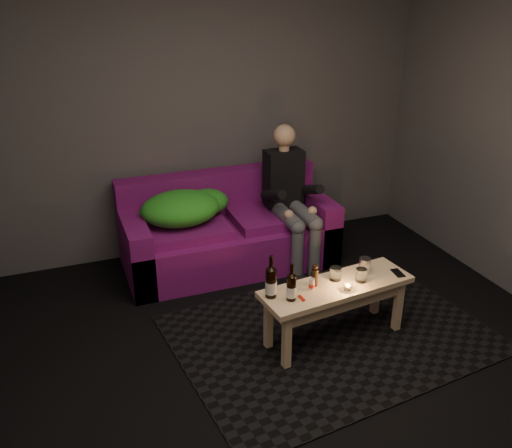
{
  "coord_description": "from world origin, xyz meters",
  "views": [
    {
      "loc": [
        -1.32,
        -2.37,
        2.33
      ],
      "look_at": [
        0.07,
        1.25,
        0.6
      ],
      "focal_mm": 38.0,
      "sensor_mm": 36.0,
      "label": 1
    }
  ],
  "objects_px": {
    "beer_bottle_b": "(291,287)",
    "sofa": "(227,233)",
    "person": "(290,195)",
    "beer_bottle_a": "(271,282)",
    "coffee_table": "(336,294)",
    "steel_cup": "(365,265)"
  },
  "relations": [
    {
      "from": "beer_bottle_b",
      "to": "sofa",
      "type": "bearing_deg",
      "value": 88.53
    },
    {
      "from": "sofa",
      "to": "person",
      "type": "distance_m",
      "value": 0.66
    },
    {
      "from": "beer_bottle_a",
      "to": "beer_bottle_b",
      "type": "xyz_separation_m",
      "value": [
        0.11,
        -0.08,
        -0.01
      ]
    },
    {
      "from": "person",
      "to": "beer_bottle_b",
      "type": "bearing_deg",
      "value": -113.8
    },
    {
      "from": "sofa",
      "to": "coffee_table",
      "type": "distance_m",
      "value": 1.42
    },
    {
      "from": "person",
      "to": "beer_bottle_a",
      "type": "height_order",
      "value": "person"
    },
    {
      "from": "person",
      "to": "coffee_table",
      "type": "xyz_separation_m",
      "value": [
        -0.2,
        -1.23,
        -0.27
      ]
    },
    {
      "from": "sofa",
      "to": "beer_bottle_a",
      "type": "bearing_deg",
      "value": -96.07
    },
    {
      "from": "person",
      "to": "beer_bottle_b",
      "type": "relative_size",
      "value": 4.7
    },
    {
      "from": "person",
      "to": "steel_cup",
      "type": "bearing_deg",
      "value": -86.81
    },
    {
      "from": "sofa",
      "to": "person",
      "type": "bearing_deg",
      "value": -15.53
    },
    {
      "from": "beer_bottle_a",
      "to": "beer_bottle_b",
      "type": "relative_size",
      "value": 1.15
    },
    {
      "from": "person",
      "to": "beer_bottle_a",
      "type": "distance_m",
      "value": 1.4
    },
    {
      "from": "steel_cup",
      "to": "sofa",
      "type": "bearing_deg",
      "value": 114.74
    },
    {
      "from": "beer_bottle_a",
      "to": "steel_cup",
      "type": "distance_m",
      "value": 0.75
    },
    {
      "from": "beer_bottle_b",
      "to": "steel_cup",
      "type": "xyz_separation_m",
      "value": [
        0.64,
        0.15,
        -0.04
      ]
    },
    {
      "from": "person",
      "to": "coffee_table",
      "type": "bearing_deg",
      "value": -99.13
    },
    {
      "from": "sofa",
      "to": "steel_cup",
      "type": "distance_m",
      "value": 1.45
    },
    {
      "from": "coffee_table",
      "to": "steel_cup",
      "type": "height_order",
      "value": "steel_cup"
    },
    {
      "from": "coffee_table",
      "to": "steel_cup",
      "type": "xyz_separation_m",
      "value": [
        0.26,
        0.08,
        0.14
      ]
    },
    {
      "from": "person",
      "to": "coffee_table",
      "type": "distance_m",
      "value": 1.28
    },
    {
      "from": "person",
      "to": "sofa",
      "type": "bearing_deg",
      "value": 164.47
    }
  ]
}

